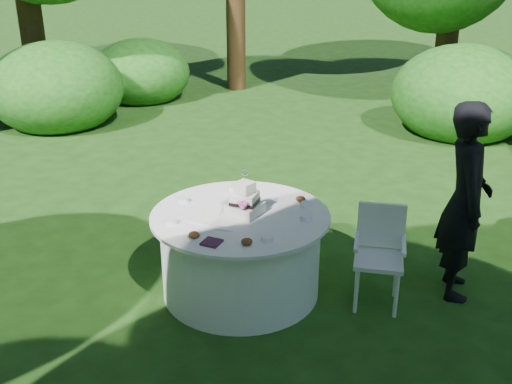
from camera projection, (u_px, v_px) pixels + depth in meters
ground at (241, 290)px, 5.47m from camera, size 80.00×80.00×0.00m
napkins at (212, 242)px, 4.66m from camera, size 0.14×0.14×0.02m
feather_plume at (208, 226)px, 4.94m from camera, size 0.48×0.07×0.01m
guest at (465, 201)px, 5.14m from camera, size 0.56×0.73×1.76m
table at (241, 253)px, 5.32m from camera, size 1.56×1.56×0.77m
cake at (245, 202)px, 5.13m from camera, size 0.30×0.30×0.41m
chair at (379, 248)px, 5.14m from camera, size 0.50×0.49×0.88m
votives at (244, 211)px, 5.19m from camera, size 1.25×0.98×0.04m
petal_cups at (250, 224)px, 4.93m from camera, size 0.61×1.12×0.05m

